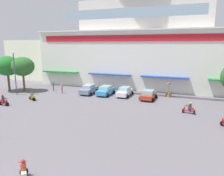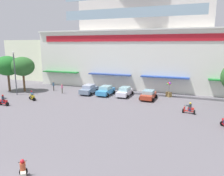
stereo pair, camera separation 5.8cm
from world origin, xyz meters
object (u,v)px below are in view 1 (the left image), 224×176
(parked_car_0, at_px, (89,89))
(scooter_rider_2, at_px, (4,101))
(parked_car_3, at_px, (148,95))
(pedestrian_1, at_px, (62,88))
(parked_car_1, at_px, (106,90))
(streetlamp_near, at_px, (15,70))
(balloon_vendor_cart, at_px, (169,90))
(scooter_rider_5, at_px, (189,109))
(pedestrian_0, at_px, (53,85))
(parked_car_2, at_px, (125,92))
(scooter_rider_7, at_px, (24,172))
(scooter_rider_3, at_px, (32,96))
(plaza_tree_0, at_px, (23,66))
(plaza_tree_2, at_px, (7,66))

(parked_car_0, relative_size, scooter_rider_2, 2.81)
(parked_car_3, distance_m, pedestrian_1, 14.91)
(parked_car_1, xyz_separation_m, streetlamp_near, (-14.10, -5.14, 3.43))
(parked_car_0, height_order, balloon_vendor_cart, balloon_vendor_cart)
(scooter_rider_5, xyz_separation_m, pedestrian_0, (-23.56, 5.44, 0.40))
(parked_car_1, xyz_separation_m, parked_car_2, (3.24, 0.37, -0.01))
(pedestrian_1, bearing_deg, pedestrian_0, 153.54)
(parked_car_2, height_order, parked_car_3, parked_car_2)
(scooter_rider_7, relative_size, streetlamp_near, 0.21)
(parked_car_2, distance_m, scooter_rider_5, 11.70)
(parked_car_3, height_order, scooter_rider_3, scooter_rider_3)
(parked_car_0, height_order, pedestrian_0, pedestrian_0)
(parked_car_0, height_order, pedestrian_1, pedestrian_1)
(plaza_tree_0, relative_size, parked_car_2, 1.41)
(pedestrian_0, bearing_deg, balloon_vendor_cart, 7.11)
(pedestrian_0, relative_size, balloon_vendor_cart, 0.70)
(scooter_rider_5, bearing_deg, pedestrian_0, 167.01)
(pedestrian_0, bearing_deg, parked_car_2, 2.28)
(plaza_tree_2, bearing_deg, streetlamp_near, -28.94)
(plaza_tree_2, relative_size, scooter_rider_2, 4.11)
(scooter_rider_7, bearing_deg, scooter_rider_2, 140.10)
(parked_car_3, bearing_deg, scooter_rider_7, -98.81)
(scooter_rider_2, height_order, balloon_vendor_cart, balloon_vendor_cart)
(parked_car_3, height_order, pedestrian_0, pedestrian_0)
(parked_car_1, bearing_deg, plaza_tree_2, -169.94)
(scooter_rider_2, bearing_deg, balloon_vendor_cart, 32.00)
(scooter_rider_7, bearing_deg, parked_car_0, 106.62)
(plaza_tree_0, relative_size, parked_car_3, 1.58)
(plaza_tree_2, height_order, parked_car_2, plaza_tree_2)
(scooter_rider_5, bearing_deg, streetlamp_near, 179.02)
(plaza_tree_0, xyz_separation_m, pedestrian_0, (4.62, 2.31, -3.52))
(plaza_tree_0, distance_m, scooter_rider_2, 9.98)
(parked_car_2, bearing_deg, streetlamp_near, -162.40)
(plaza_tree_0, distance_m, scooter_rider_5, 28.62)
(plaza_tree_0, bearing_deg, balloon_vendor_cart, 10.97)
(plaza_tree_2, height_order, parked_car_3, plaza_tree_2)
(pedestrian_1, bearing_deg, parked_car_1, 11.40)
(plaza_tree_0, xyz_separation_m, parked_car_1, (14.89, 2.48, -3.75))
(scooter_rider_7, distance_m, balloon_vendor_cart, 26.28)
(parked_car_2, xyz_separation_m, pedestrian_0, (-13.51, -0.54, 0.24))
(parked_car_3, height_order, scooter_rider_7, scooter_rider_7)
(plaza_tree_2, relative_size, balloon_vendor_cart, 2.59)
(scooter_rider_5, height_order, pedestrian_1, pedestrian_1)
(parked_car_2, bearing_deg, parked_car_3, -12.15)
(parked_car_1, relative_size, parked_car_2, 0.97)
(parked_car_1, height_order, scooter_rider_2, scooter_rider_2)
(parked_car_1, relative_size, scooter_rider_5, 2.79)
(plaza_tree_0, xyz_separation_m, parked_car_0, (11.83, 2.33, -3.73))
(parked_car_0, relative_size, scooter_rider_5, 2.82)
(parked_car_1, height_order, scooter_rider_3, parked_car_1)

